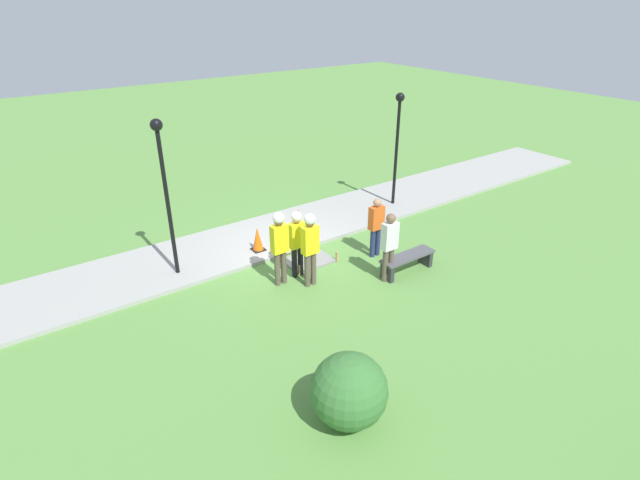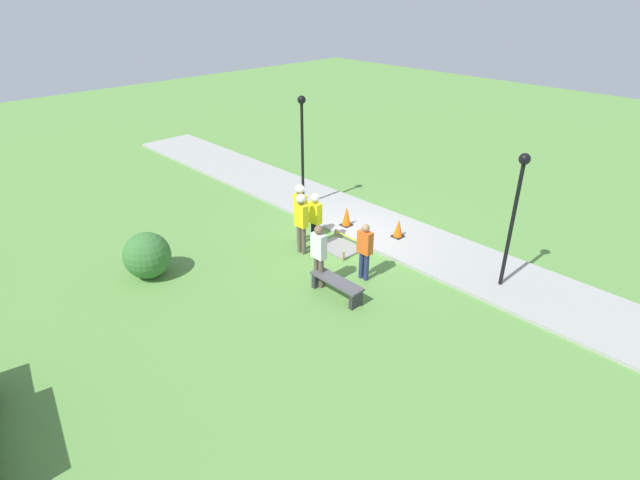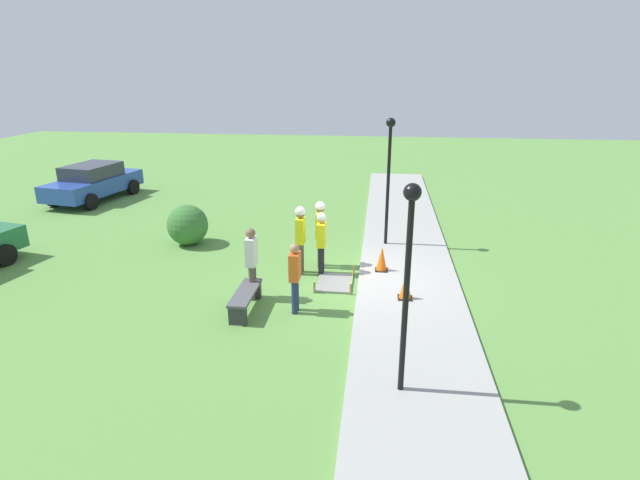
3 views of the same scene
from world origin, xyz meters
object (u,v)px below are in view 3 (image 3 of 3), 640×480
(worker_trainee, at_px, (321,238))
(lamppost_near, at_px, (389,163))
(worker_supervisor, at_px, (320,228))
(worker_assistant, at_px, (300,233))
(bystander_in_orange_shirt, at_px, (295,274))
(lamppost_far, at_px, (408,259))
(bystander_in_gray_shirt, at_px, (252,259))
(park_bench, at_px, (246,297))
(traffic_cone_near_patch, at_px, (406,287))
(traffic_cone_far_patch, at_px, (382,259))
(parked_car_blue, at_px, (93,182))

(worker_trainee, xyz_separation_m, lamppost_near, (2.48, -1.75, 1.60))
(worker_supervisor, relative_size, worker_assistant, 1.00)
(worker_supervisor, distance_m, worker_assistant, 0.73)
(bystander_in_orange_shirt, distance_m, lamppost_far, 3.97)
(worker_assistant, xyz_separation_m, worker_trainee, (0.01, -0.56, -0.11))
(bystander_in_orange_shirt, xyz_separation_m, bystander_in_gray_shirt, (0.59, 1.14, 0.09))
(bystander_in_orange_shirt, bearing_deg, park_bench, 94.15)
(worker_supervisor, height_order, lamppost_near, lamppost_near)
(worker_assistant, height_order, bystander_in_gray_shirt, worker_assistant)
(traffic_cone_near_patch, relative_size, bystander_in_orange_shirt, 0.37)
(traffic_cone_far_patch, distance_m, worker_trainee, 1.75)
(worker_trainee, distance_m, parked_car_blue, 12.62)
(worker_assistant, relative_size, lamppost_near, 0.49)
(traffic_cone_near_patch, xyz_separation_m, traffic_cone_far_patch, (1.70, 0.57, 0.03))
(traffic_cone_near_patch, bearing_deg, bystander_in_gray_shirt, 93.47)
(worker_trainee, bearing_deg, traffic_cone_near_patch, -123.84)
(park_bench, xyz_separation_m, worker_supervisor, (2.92, -1.38, 0.82))
(bystander_in_gray_shirt, relative_size, lamppost_near, 0.46)
(lamppost_near, distance_m, lamppost_far, 7.60)
(park_bench, relative_size, worker_assistant, 0.82)
(traffic_cone_near_patch, distance_m, lamppost_far, 4.20)
(traffic_cone_far_patch, bearing_deg, worker_supervisor, 79.25)
(worker_assistant, bearing_deg, lamppost_near, -42.89)
(parked_car_blue, bearing_deg, worker_supervisor, -112.29)
(traffic_cone_near_patch, height_order, worker_supervisor, worker_supervisor)
(worker_trainee, height_order, lamppost_near, lamppost_near)
(worker_trainee, relative_size, bystander_in_orange_shirt, 1.05)
(worker_assistant, distance_m, bystander_in_orange_shirt, 2.30)
(bystander_in_gray_shirt, bearing_deg, worker_assistant, -28.29)
(worker_trainee, bearing_deg, traffic_cone_far_patch, -82.08)
(traffic_cone_far_patch, height_order, parked_car_blue, parked_car_blue)
(traffic_cone_far_patch, height_order, bystander_in_orange_shirt, bystander_in_orange_shirt)
(bystander_in_gray_shirt, bearing_deg, bystander_in_orange_shirt, -117.20)
(traffic_cone_far_patch, relative_size, lamppost_near, 0.17)
(bystander_in_gray_shirt, bearing_deg, lamppost_far, -134.61)
(traffic_cone_far_patch, height_order, worker_assistant, worker_assistant)
(worker_supervisor, relative_size, worker_trainee, 1.09)
(lamppost_near, bearing_deg, lamppost_far, -178.22)
(bystander_in_gray_shirt, height_order, parked_car_blue, bystander_in_gray_shirt)
(traffic_cone_near_patch, relative_size, lamppost_far, 0.17)
(worker_assistant, bearing_deg, parked_car_blue, 55.29)
(traffic_cone_near_patch, xyz_separation_m, worker_trainee, (1.48, 2.20, 0.64))
(traffic_cone_near_patch, xyz_separation_m, lamppost_far, (-3.63, 0.22, 2.09))
(traffic_cone_far_patch, bearing_deg, park_bench, 129.86)
(bystander_in_gray_shirt, distance_m, parked_car_blue, 12.52)
(lamppost_near, height_order, parked_car_blue, lamppost_near)
(lamppost_near, bearing_deg, worker_trainee, 144.86)
(traffic_cone_far_patch, height_order, bystander_in_gray_shirt, bystander_in_gray_shirt)
(worker_trainee, relative_size, bystander_in_gray_shirt, 0.98)
(worker_assistant, bearing_deg, park_bench, 158.80)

